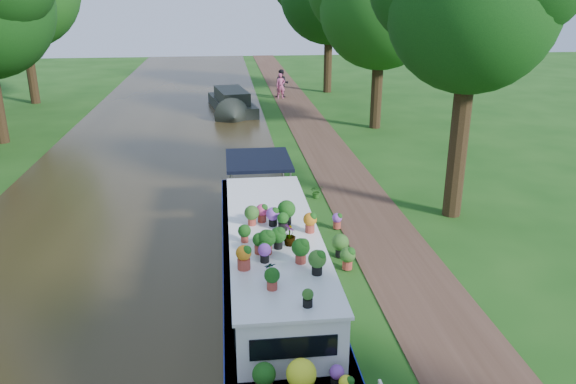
% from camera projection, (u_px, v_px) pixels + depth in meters
% --- Properties ---
extents(ground, '(100.00, 100.00, 0.00)m').
position_uv_depth(ground, '(354.00, 264.00, 14.51)').
color(ground, '#174411').
rests_on(ground, ground).
extents(canal_water, '(10.00, 100.00, 0.02)m').
position_uv_depth(canal_water, '(117.00, 276.00, 13.86)').
color(canal_water, black).
rests_on(canal_water, ground).
extents(towpath, '(2.20, 100.00, 0.03)m').
position_uv_depth(towpath, '(399.00, 261.00, 14.63)').
color(towpath, '#442C1F').
rests_on(towpath, ground).
extents(plant_boat, '(2.29, 13.52, 2.30)m').
position_uv_depth(plant_boat, '(274.00, 273.00, 12.23)').
color(plant_boat, white).
rests_on(plant_boat, canal_water).
extents(second_boat, '(2.90, 6.98, 1.30)m').
position_uv_depth(second_boat, '(232.00, 103.00, 32.64)').
color(second_boat, black).
rests_on(second_boat, canal_water).
extents(pedestrian_pink, '(0.59, 0.39, 1.63)m').
position_uv_depth(pedestrian_pink, '(281.00, 86.00, 36.51)').
color(pedestrian_pink, '#D2569A').
rests_on(pedestrian_pink, towpath).
extents(pedestrian_dark, '(1.00, 0.86, 1.81)m').
position_uv_depth(pedestrian_dark, '(282.00, 83.00, 36.86)').
color(pedestrian_dark, black).
rests_on(pedestrian_dark, towpath).
extents(verge_plant, '(0.46, 0.41, 0.48)m').
position_uv_depth(verge_plant, '(317.00, 191.00, 19.08)').
color(verge_plant, '#255B1B').
rests_on(verge_plant, ground).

